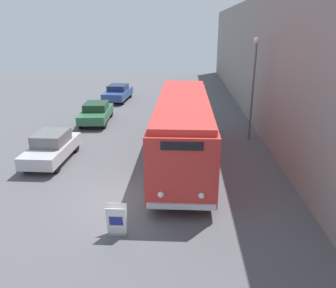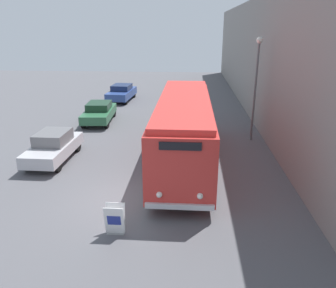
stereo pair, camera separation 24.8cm
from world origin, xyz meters
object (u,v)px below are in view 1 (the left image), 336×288
object	(u,v)px
sign_board	(117,220)
vintage_bus	(183,126)
streetlamp	(254,75)
parked_car_mid	(96,112)
parked_car_far	(118,93)
parked_car_near	(52,147)

from	to	relation	value
sign_board	vintage_bus	bearing A→B (deg)	71.98
streetlamp	parked_car_mid	bearing A→B (deg)	162.03
vintage_bus	streetlamp	distance (m)	5.84
sign_board	parked_car_far	distance (m)	21.38
parked_car_mid	parked_car_far	world-z (taller)	parked_car_far
parked_car_mid	parked_car_far	size ratio (longest dim) A/B	0.98
vintage_bus	streetlamp	bearing A→B (deg)	42.02
parked_car_near	parked_car_mid	world-z (taller)	parked_car_near
parked_car_mid	parked_car_near	bearing A→B (deg)	-96.93
vintage_bus	parked_car_mid	xyz separation A→B (m)	(-6.29, 7.00, -1.11)
streetlamp	parked_car_near	world-z (taller)	streetlamp
parked_car_mid	streetlamp	bearing A→B (deg)	-21.87
streetlamp	parked_car_far	bearing A→B (deg)	133.28
sign_board	parked_car_far	xyz separation A→B (m)	(-4.08, 20.99, 0.24)
parked_car_near	parked_car_far	distance (m)	14.86
parked_car_near	parked_car_mid	size ratio (longest dim) A/B	0.92
vintage_bus	sign_board	bearing A→B (deg)	-108.02
sign_board	parked_car_near	distance (m)	7.66
sign_board	parked_car_mid	xyz separation A→B (m)	(-4.18, 13.48, 0.23)
vintage_bus	sign_board	xyz separation A→B (m)	(-2.11, -6.48, -1.34)
vintage_bus	parked_car_far	size ratio (longest dim) A/B	2.41
sign_board	parked_car_far	world-z (taller)	parked_car_far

